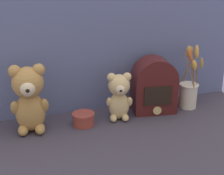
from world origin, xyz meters
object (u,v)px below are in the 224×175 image
at_px(teddy_bear_medium, 119,95).
at_px(flower_vase, 189,90).
at_px(teddy_bear_large, 29,97).
at_px(decorative_tin_tall, 83,119).
at_px(vintage_radio, 154,86).

relative_size(teddy_bear_medium, flower_vase, 0.68).
xyz_separation_m(teddy_bear_medium, flower_vase, (0.36, 0.02, -0.02)).
distance_m(teddy_bear_large, flower_vase, 0.75).
height_order(teddy_bear_large, decorative_tin_tall, teddy_bear_large).
distance_m(teddy_bear_large, decorative_tin_tall, 0.25).
height_order(flower_vase, decorative_tin_tall, flower_vase).
bearing_deg(flower_vase, decorative_tin_tall, -177.22).
xyz_separation_m(vintage_radio, decorative_tin_tall, (-0.35, -0.04, -0.10)).
height_order(teddy_bear_medium, flower_vase, flower_vase).
distance_m(teddy_bear_medium, decorative_tin_tall, 0.19).
xyz_separation_m(flower_vase, decorative_tin_tall, (-0.53, -0.03, -0.06)).
bearing_deg(teddy_bear_medium, flower_vase, 2.54).
distance_m(vintage_radio, decorative_tin_tall, 0.37).
xyz_separation_m(teddy_bear_large, teddy_bear_medium, (0.39, -0.01, -0.04)).
bearing_deg(teddy_bear_large, decorative_tin_tall, -4.52).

